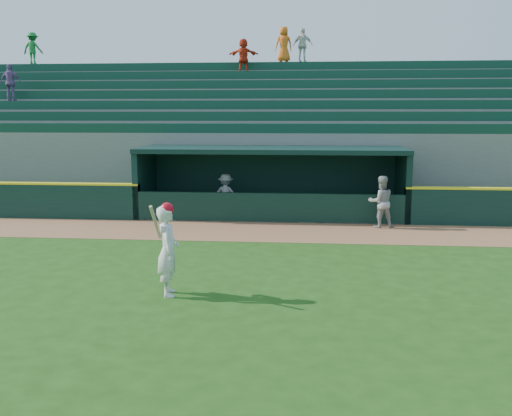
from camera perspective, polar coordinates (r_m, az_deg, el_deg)
The scene contains 7 objects.
ground at distance 13.07m, azimuth -0.64°, elevation -6.78°, with size 120.00×120.00×0.00m, color #1D4310.
warning_track at distance 17.81m, azimuth 0.96°, elevation -2.38°, with size 40.00×3.00×0.01m, color brown.
dugout_player_front at distance 18.77m, azimuth 12.38°, elevation 0.61°, with size 0.82×0.64×1.68m, color #999994.
dugout_player_inside at distance 20.62m, azimuth -3.05°, elevation 1.35°, with size 0.97×0.56×1.51m, color #ABABA6.
dugout at distance 20.65m, azimuth 1.61°, elevation 3.06°, with size 9.40×2.80×2.46m.
stands at distance 25.12m, azimuth 2.24°, elevation 6.57°, with size 34.50×6.25×7.58m.
batter_at_plate at distance 11.64m, azimuth -8.81°, elevation -4.08°, with size 0.58×0.86×1.92m.
Camera 1 is at (1.28, -12.48, 3.65)m, focal length 40.00 mm.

